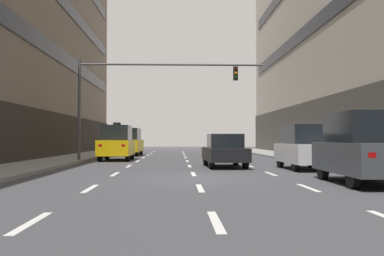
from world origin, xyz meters
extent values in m
plane|color=#424247|center=(0.00, 0.00, 0.00)|extent=(120.00, 120.00, 0.00)
cube|color=silver|center=(-3.08, -8.00, 0.00)|extent=(0.16, 2.00, 0.01)
cube|color=silver|center=(-3.08, -3.00, 0.00)|extent=(0.16, 2.00, 0.01)
cube|color=silver|center=(-3.08, 2.00, 0.00)|extent=(0.16, 2.00, 0.01)
cube|color=silver|center=(-3.08, 7.00, 0.00)|extent=(0.16, 2.00, 0.01)
cube|color=silver|center=(-3.08, 12.00, 0.00)|extent=(0.16, 2.00, 0.01)
cube|color=silver|center=(-3.08, 17.00, 0.00)|extent=(0.16, 2.00, 0.01)
cube|color=silver|center=(-3.08, 22.00, 0.00)|extent=(0.16, 2.00, 0.01)
cube|color=silver|center=(-3.08, 27.00, 0.00)|extent=(0.16, 2.00, 0.01)
cube|color=silver|center=(-3.08, 32.00, 0.00)|extent=(0.16, 2.00, 0.01)
cube|color=silver|center=(0.00, -8.00, 0.00)|extent=(0.16, 2.00, 0.01)
cube|color=silver|center=(0.00, -3.00, 0.00)|extent=(0.16, 2.00, 0.01)
cube|color=silver|center=(0.00, 2.00, 0.00)|extent=(0.16, 2.00, 0.01)
cube|color=silver|center=(0.00, 7.00, 0.00)|extent=(0.16, 2.00, 0.01)
cube|color=silver|center=(0.00, 12.00, 0.00)|extent=(0.16, 2.00, 0.01)
cube|color=silver|center=(0.00, 17.00, 0.00)|extent=(0.16, 2.00, 0.01)
cube|color=silver|center=(0.00, 22.00, 0.00)|extent=(0.16, 2.00, 0.01)
cube|color=silver|center=(0.00, 27.00, 0.00)|extent=(0.16, 2.00, 0.01)
cube|color=silver|center=(0.00, 32.00, 0.00)|extent=(0.16, 2.00, 0.01)
cube|color=silver|center=(3.08, -3.00, 0.00)|extent=(0.16, 2.00, 0.01)
cube|color=silver|center=(3.08, 2.00, 0.00)|extent=(0.16, 2.00, 0.01)
cube|color=silver|center=(3.08, 7.00, 0.00)|extent=(0.16, 2.00, 0.01)
cube|color=silver|center=(3.08, 12.00, 0.00)|extent=(0.16, 2.00, 0.01)
cube|color=silver|center=(3.08, 17.00, 0.00)|extent=(0.16, 2.00, 0.01)
cube|color=silver|center=(3.08, 22.00, 0.00)|extent=(0.16, 2.00, 0.01)
cube|color=silver|center=(3.08, 27.00, 0.00)|extent=(0.16, 2.00, 0.01)
cube|color=silver|center=(3.08, 32.00, 0.00)|extent=(0.16, 2.00, 0.01)
cylinder|color=black|center=(-5.38, 22.42, 0.35)|extent=(0.25, 0.70, 0.70)
cylinder|color=black|center=(-3.69, 22.37, 0.35)|extent=(0.25, 0.70, 0.70)
cylinder|color=black|center=(-5.47, 19.57, 0.35)|extent=(0.25, 0.70, 0.70)
cylinder|color=black|center=(-3.78, 19.52, 0.35)|extent=(0.25, 0.70, 0.70)
cube|color=yellow|center=(-4.58, 20.97, 0.82)|extent=(2.09, 4.71, 0.95)
cube|color=black|center=(-4.58, 20.97, 1.77)|extent=(1.78, 2.80, 0.95)
cube|color=white|center=(-5.18, 23.28, 0.99)|extent=(0.21, 0.09, 0.15)
cube|color=red|center=(-5.33, 18.71, 0.99)|extent=(0.21, 0.09, 0.15)
cube|color=white|center=(-3.82, 23.23, 0.99)|extent=(0.21, 0.09, 0.15)
cube|color=red|center=(-3.97, 18.67, 0.99)|extent=(0.21, 0.09, 0.15)
cube|color=black|center=(-4.58, 20.97, 2.34)|extent=(0.47, 0.23, 0.19)
cylinder|color=black|center=(-5.35, 14.48, 0.35)|extent=(0.24, 0.70, 0.70)
cylinder|color=black|center=(-3.66, 14.49, 0.35)|extent=(0.24, 0.70, 0.70)
cylinder|color=black|center=(-5.34, 11.63, 0.35)|extent=(0.24, 0.70, 0.70)
cylinder|color=black|center=(-3.65, 11.64, 0.35)|extent=(0.24, 0.70, 0.70)
cube|color=yellow|center=(-4.50, 13.06, 0.82)|extent=(1.97, 4.65, 0.95)
cube|color=black|center=(-4.50, 13.06, 1.77)|extent=(1.70, 2.75, 0.95)
cube|color=white|center=(-5.19, 15.34, 0.99)|extent=(0.21, 0.09, 0.15)
cube|color=red|center=(-5.17, 10.78, 0.99)|extent=(0.21, 0.09, 0.15)
cube|color=white|center=(-3.83, 15.35, 0.99)|extent=(0.21, 0.09, 0.15)
cube|color=red|center=(-3.81, 10.79, 0.99)|extent=(0.21, 0.09, 0.15)
cube|color=black|center=(-4.50, 13.06, 2.34)|extent=(0.47, 0.21, 0.19)
cylinder|color=black|center=(0.84, 7.41, 0.32)|extent=(0.24, 0.66, 0.65)
cylinder|color=black|center=(2.42, 7.47, 0.32)|extent=(0.24, 0.66, 0.65)
cylinder|color=black|center=(0.94, 4.76, 0.32)|extent=(0.24, 0.66, 0.65)
cylinder|color=black|center=(2.52, 4.81, 0.32)|extent=(0.24, 0.66, 0.65)
cube|color=black|center=(1.68, 6.11, 0.64)|extent=(1.97, 4.39, 0.63)
cube|color=black|center=(1.69, 5.92, 1.29)|extent=(1.64, 1.93, 0.67)
cube|color=white|center=(0.97, 8.21, 0.75)|extent=(0.20, 0.09, 0.14)
cube|color=red|center=(1.13, 3.97, 0.75)|extent=(0.20, 0.09, 0.14)
cube|color=white|center=(2.23, 8.26, 0.75)|extent=(0.20, 0.09, 0.14)
cube|color=red|center=(2.39, 4.01, 0.75)|extent=(0.20, 0.09, 0.14)
cylinder|color=black|center=(4.32, -0.57, 0.34)|extent=(0.25, 0.69, 0.68)
cylinder|color=black|center=(5.97, -0.61, 0.34)|extent=(0.25, 0.69, 0.68)
cylinder|color=black|center=(4.24, -3.36, 0.34)|extent=(0.25, 0.69, 0.68)
cube|color=#474C51|center=(5.11, -1.99, 0.81)|extent=(2.03, 4.61, 0.93)
cube|color=black|center=(5.11, -1.99, 1.74)|extent=(1.73, 2.74, 0.93)
cube|color=white|center=(4.50, 0.27, 0.97)|extent=(0.21, 0.09, 0.15)
cube|color=red|center=(4.38, -4.21, 0.97)|extent=(0.21, 0.09, 0.15)
cube|color=white|center=(5.84, 0.23, 0.97)|extent=(0.21, 0.09, 0.15)
cylinder|color=black|center=(4.33, 5.64, 0.31)|extent=(0.22, 0.63, 0.62)
cylinder|color=black|center=(5.84, 5.67, 0.31)|extent=(0.22, 0.63, 0.62)
cylinder|color=black|center=(4.37, 3.09, 0.31)|extent=(0.22, 0.63, 0.62)
cylinder|color=black|center=(5.89, 3.12, 0.31)|extent=(0.22, 0.63, 0.62)
cube|color=white|center=(5.11, 4.38, 0.74)|extent=(1.82, 4.19, 0.85)
cube|color=black|center=(5.11, 4.38, 1.59)|extent=(1.56, 2.49, 0.85)
cube|color=white|center=(4.46, 6.41, 0.89)|extent=(0.19, 0.08, 0.13)
cube|color=red|center=(4.54, 2.33, 0.89)|extent=(0.19, 0.08, 0.13)
cube|color=white|center=(5.68, 6.43, 0.89)|extent=(0.19, 0.08, 0.13)
cube|color=red|center=(5.75, 2.35, 0.89)|extent=(0.19, 0.08, 0.13)
cylinder|color=#4C4C51|center=(-6.56, 11.44, 3.24)|extent=(0.18, 0.18, 6.21)
cylinder|color=#4C4C51|center=(-0.96, 11.44, 5.92)|extent=(11.20, 0.12, 0.12)
cube|color=black|center=(2.96, 11.44, 5.40)|extent=(0.28, 0.24, 0.84)
sphere|color=#4B0704|center=(2.96, 11.30, 5.66)|extent=(0.17, 0.17, 0.17)
sphere|color=orange|center=(2.96, 11.30, 5.40)|extent=(0.17, 0.17, 0.17)
sphere|color=#073E10|center=(2.96, 11.30, 5.14)|extent=(0.17, 0.17, 0.17)
cylinder|color=black|center=(6.90, 10.59, 0.55)|extent=(0.13, 0.13, 0.81)
cylinder|color=black|center=(6.75, 10.67, 0.55)|extent=(0.13, 0.13, 0.81)
cube|color=#3F5938|center=(6.82, 10.63, 1.24)|extent=(0.39, 0.34, 0.57)
sphere|color=#D8AD84|center=(6.82, 10.63, 1.63)|extent=(0.21, 0.21, 0.21)
cylinder|color=#3F5938|center=(7.02, 10.52, 1.27)|extent=(0.09, 0.09, 0.52)
cylinder|color=#3F5938|center=(6.63, 10.73, 1.27)|extent=(0.09, 0.09, 0.52)
camera|label=1|loc=(-0.66, -15.45, 1.40)|focal=41.31mm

